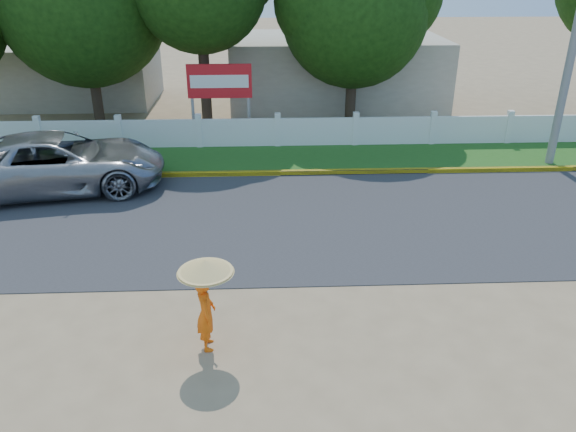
% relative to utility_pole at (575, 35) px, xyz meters
% --- Properties ---
extents(ground, '(120.00, 120.00, 0.00)m').
position_rel_utility_pole_xyz_m(ground, '(-9.59, -8.82, -4.37)').
color(ground, '#9E8460').
rests_on(ground, ground).
extents(road, '(60.00, 7.00, 0.02)m').
position_rel_utility_pole_xyz_m(road, '(-9.59, -4.32, -4.36)').
color(road, '#38383A').
rests_on(road, ground).
extents(grass_verge, '(60.00, 3.50, 0.03)m').
position_rel_utility_pole_xyz_m(grass_verge, '(-9.59, 0.93, -4.36)').
color(grass_verge, '#2D601E').
rests_on(grass_verge, ground).
extents(curb, '(40.00, 0.18, 0.16)m').
position_rel_utility_pole_xyz_m(curb, '(-9.59, -0.77, -4.29)').
color(curb, yellow).
rests_on(curb, ground).
extents(fence, '(40.00, 0.10, 1.10)m').
position_rel_utility_pole_xyz_m(fence, '(-9.59, 2.38, -3.82)').
color(fence, silver).
rests_on(fence, ground).
extents(building_near, '(10.00, 6.00, 3.20)m').
position_rel_utility_pole_xyz_m(building_near, '(-6.59, 9.18, -2.77)').
color(building_near, '#B7AD99').
rests_on(building_near, ground).
extents(building_far, '(8.00, 5.00, 2.80)m').
position_rel_utility_pole_xyz_m(building_far, '(-19.59, 10.18, -2.97)').
color(building_far, '#B7AD99').
rests_on(building_far, ground).
extents(utility_pole, '(0.28, 0.28, 8.74)m').
position_rel_utility_pole_xyz_m(utility_pole, '(0.00, 0.00, 0.00)').
color(utility_pole, gray).
rests_on(utility_pole, ground).
extents(vehicle, '(6.87, 4.08, 1.79)m').
position_rel_utility_pole_xyz_m(vehicle, '(-16.51, -1.75, -3.48)').
color(vehicle, '#93949A').
rests_on(vehicle, ground).
extents(monk_with_parasol, '(1.03, 1.03, 1.87)m').
position_rel_utility_pole_xyz_m(monk_with_parasol, '(-11.21, -9.81, -3.15)').
color(monk_with_parasol, '#F05B0C').
rests_on(monk_with_parasol, ground).
extents(billboard, '(2.50, 0.13, 2.95)m').
position_rel_utility_pole_xyz_m(billboard, '(-11.81, 3.48, -2.23)').
color(billboard, gray).
rests_on(billboard, ground).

